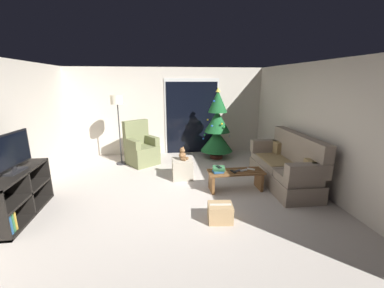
{
  "coord_description": "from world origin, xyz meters",
  "views": [
    {
      "loc": [
        -0.27,
        -4.17,
        2.13
      ],
      "look_at": [
        0.4,
        0.7,
        0.85
      ],
      "focal_mm": 22.84,
      "sensor_mm": 36.0,
      "label": 1
    }
  ],
  "objects_px": {
    "armchair": "(141,149)",
    "ottoman": "(182,169)",
    "cardboard_box_taped_mid_floor": "(220,213)",
    "christmas_tree": "(217,128)",
    "remote_white": "(251,169)",
    "teddy_bear_chestnut": "(183,154)",
    "book_stack": "(219,169)",
    "television": "(11,153)",
    "coffee_table": "(236,177)",
    "media_shelf": "(15,198)",
    "remote_silver": "(244,170)",
    "remote_black": "(233,172)",
    "cell_phone": "(219,167)",
    "remote_graphite": "(238,171)",
    "floor_lamp": "(118,106)",
    "couch": "(286,167)"
  },
  "relations": [
    {
      "from": "media_shelf",
      "to": "ottoman",
      "type": "distance_m",
      "value": 3.05
    },
    {
      "from": "armchair",
      "to": "ottoman",
      "type": "relative_size",
      "value": 2.57
    },
    {
      "from": "book_stack",
      "to": "couch",
      "type": "bearing_deg",
      "value": 4.78
    },
    {
      "from": "coffee_table",
      "to": "book_stack",
      "type": "xyz_separation_m",
      "value": [
        -0.36,
        -0.02,
        0.19
      ]
    },
    {
      "from": "couch",
      "to": "remote_white",
      "type": "bearing_deg",
      "value": -174.87
    },
    {
      "from": "book_stack",
      "to": "floor_lamp",
      "type": "height_order",
      "value": "floor_lamp"
    },
    {
      "from": "couch",
      "to": "book_stack",
      "type": "distance_m",
      "value": 1.47
    },
    {
      "from": "remote_silver",
      "to": "television",
      "type": "distance_m",
      "value": 3.94
    },
    {
      "from": "christmas_tree",
      "to": "armchair",
      "type": "xyz_separation_m",
      "value": [
        -2.07,
        -0.19,
        -0.47
      ]
    },
    {
      "from": "remote_graphite",
      "to": "teddy_bear_chestnut",
      "type": "xyz_separation_m",
      "value": [
        -1.02,
        0.77,
        0.14
      ]
    },
    {
      "from": "armchair",
      "to": "cardboard_box_taped_mid_floor",
      "type": "distance_m",
      "value": 3.28
    },
    {
      "from": "coffee_table",
      "to": "media_shelf",
      "type": "xyz_separation_m",
      "value": [
        -3.74,
        -0.55,
        0.09
      ]
    },
    {
      "from": "couch",
      "to": "cell_phone",
      "type": "bearing_deg",
      "value": -174.62
    },
    {
      "from": "remote_black",
      "to": "coffee_table",
      "type": "bearing_deg",
      "value": 21.11
    },
    {
      "from": "remote_graphite",
      "to": "media_shelf",
      "type": "height_order",
      "value": "media_shelf"
    },
    {
      "from": "remote_white",
      "to": "couch",
      "type": "bearing_deg",
      "value": 130.65
    },
    {
      "from": "coffee_table",
      "to": "cardboard_box_taped_mid_floor",
      "type": "bearing_deg",
      "value": -118.78
    },
    {
      "from": "remote_white",
      "to": "floor_lamp",
      "type": "relative_size",
      "value": 0.09
    },
    {
      "from": "book_stack",
      "to": "cardboard_box_taped_mid_floor",
      "type": "height_order",
      "value": "book_stack"
    },
    {
      "from": "book_stack",
      "to": "television",
      "type": "xyz_separation_m",
      "value": [
        -3.35,
        -0.48,
        0.62
      ]
    },
    {
      "from": "remote_black",
      "to": "teddy_bear_chestnut",
      "type": "bearing_deg",
      "value": 123.16
    },
    {
      "from": "coffee_table",
      "to": "floor_lamp",
      "type": "bearing_deg",
      "value": 141.94
    },
    {
      "from": "cell_phone",
      "to": "remote_black",
      "type": "bearing_deg",
      "value": -18.0
    },
    {
      "from": "remote_silver",
      "to": "book_stack",
      "type": "height_order",
      "value": "book_stack"
    },
    {
      "from": "television",
      "to": "ottoman",
      "type": "relative_size",
      "value": 1.91
    },
    {
      "from": "remote_silver",
      "to": "cardboard_box_taped_mid_floor",
      "type": "xyz_separation_m",
      "value": [
        -0.73,
        -1.05,
        -0.27
      ]
    },
    {
      "from": "remote_white",
      "to": "cardboard_box_taped_mid_floor",
      "type": "height_order",
      "value": "remote_white"
    },
    {
      "from": "christmas_tree",
      "to": "ottoman",
      "type": "bearing_deg",
      "value": -129.48
    },
    {
      "from": "coffee_table",
      "to": "armchair",
      "type": "distance_m",
      "value": 2.74
    },
    {
      "from": "television",
      "to": "teddy_bear_chestnut",
      "type": "relative_size",
      "value": 2.94
    },
    {
      "from": "media_shelf",
      "to": "cell_phone",
      "type": "bearing_deg",
      "value": 8.73
    },
    {
      "from": "remote_silver",
      "to": "book_stack",
      "type": "xyz_separation_m",
      "value": [
        -0.51,
        -0.01,
        0.05
      ]
    },
    {
      "from": "cardboard_box_taped_mid_floor",
      "to": "armchair",
      "type": "bearing_deg",
      "value": 115.08
    },
    {
      "from": "armchair",
      "to": "ottoman",
      "type": "bearing_deg",
      "value": -49.54
    },
    {
      "from": "cell_phone",
      "to": "christmas_tree",
      "type": "bearing_deg",
      "value": 63.89
    },
    {
      "from": "remote_silver",
      "to": "ottoman",
      "type": "xyz_separation_m",
      "value": [
        -1.14,
        0.77,
        -0.19
      ]
    },
    {
      "from": "remote_silver",
      "to": "television",
      "type": "relative_size",
      "value": 0.19
    },
    {
      "from": "remote_black",
      "to": "television",
      "type": "bearing_deg",
      "value": 171.66
    },
    {
      "from": "christmas_tree",
      "to": "cardboard_box_taped_mid_floor",
      "type": "xyz_separation_m",
      "value": [
        -0.69,
        -3.15,
        -0.73
      ]
    },
    {
      "from": "media_shelf",
      "to": "remote_graphite",
      "type": "bearing_deg",
      "value": 8.11
    },
    {
      "from": "armchair",
      "to": "teddy_bear_chestnut",
      "type": "bearing_deg",
      "value": -49.45
    },
    {
      "from": "cardboard_box_taped_mid_floor",
      "to": "christmas_tree",
      "type": "bearing_deg",
      "value": 77.68
    },
    {
      "from": "cell_phone",
      "to": "television",
      "type": "height_order",
      "value": "television"
    },
    {
      "from": "book_stack",
      "to": "teddy_bear_chestnut",
      "type": "relative_size",
      "value": 0.92
    },
    {
      "from": "media_shelf",
      "to": "teddy_bear_chestnut",
      "type": "xyz_separation_m",
      "value": [
        2.76,
        1.3,
        0.19
      ]
    },
    {
      "from": "remote_white",
      "to": "book_stack",
      "type": "distance_m",
      "value": 0.68
    },
    {
      "from": "armchair",
      "to": "media_shelf",
      "type": "height_order",
      "value": "armchair"
    },
    {
      "from": "remote_silver",
      "to": "christmas_tree",
      "type": "relative_size",
      "value": 0.08
    },
    {
      "from": "media_shelf",
      "to": "cardboard_box_taped_mid_floor",
      "type": "xyz_separation_m",
      "value": [
        3.16,
        -0.51,
        -0.22
      ]
    },
    {
      "from": "book_stack",
      "to": "remote_graphite",
      "type": "bearing_deg",
      "value": 0.47
    }
  ]
}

